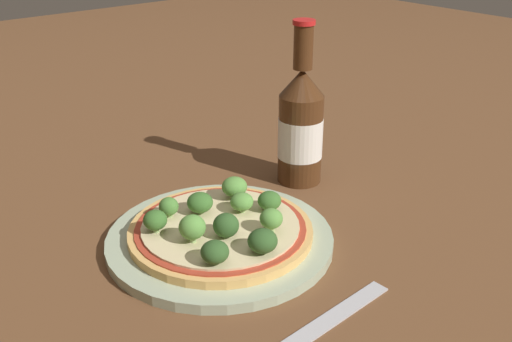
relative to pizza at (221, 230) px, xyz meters
name	(u,v)px	position (x,y,z in m)	size (l,w,h in m)	color
ground_plane	(244,240)	(0.01, 0.03, -0.02)	(3.00, 3.00, 0.00)	brown
plate	(220,239)	(0.00, 0.00, -0.01)	(0.26, 0.26, 0.01)	#A3B293
pizza	(221,230)	(0.00, 0.00, 0.00)	(0.21, 0.21, 0.01)	tan
broccoli_floret_0	(191,226)	(0.01, -0.04, 0.02)	(0.03, 0.03, 0.03)	#89A866
broccoli_floret_1	(242,202)	(-0.01, 0.04, 0.02)	(0.03, 0.03, 0.02)	#89A866
broccoli_floret_2	(269,201)	(0.01, 0.06, 0.02)	(0.03, 0.03, 0.02)	#89A866
broccoli_floret_3	(271,219)	(0.05, 0.03, 0.02)	(0.03, 0.03, 0.03)	#89A866
broccoli_floret_4	(200,203)	(-0.04, 0.00, 0.02)	(0.03, 0.03, 0.03)	#89A866
broccoli_floret_5	(215,252)	(0.06, -0.05, 0.02)	(0.03, 0.03, 0.02)	#89A866
broccoli_floret_6	(155,220)	(-0.03, -0.06, 0.02)	(0.03, 0.03, 0.03)	#89A866
broccoli_floret_7	(226,225)	(0.02, -0.01, 0.02)	(0.03, 0.03, 0.03)	#89A866
broccoli_floret_8	(169,207)	(-0.05, -0.03, 0.02)	(0.02, 0.02, 0.02)	#89A866
broccoli_floret_9	(234,187)	(-0.04, 0.05, 0.02)	(0.03, 0.03, 0.03)	#89A866
broccoli_floret_10	(263,241)	(0.07, 0.00, 0.02)	(0.03, 0.03, 0.03)	#89A866
beer_bottle	(301,125)	(-0.07, 0.19, 0.06)	(0.06, 0.06, 0.22)	#472814
fork	(317,327)	(0.17, -0.02, -0.02)	(0.03, 0.19, 0.00)	#B2B2B7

